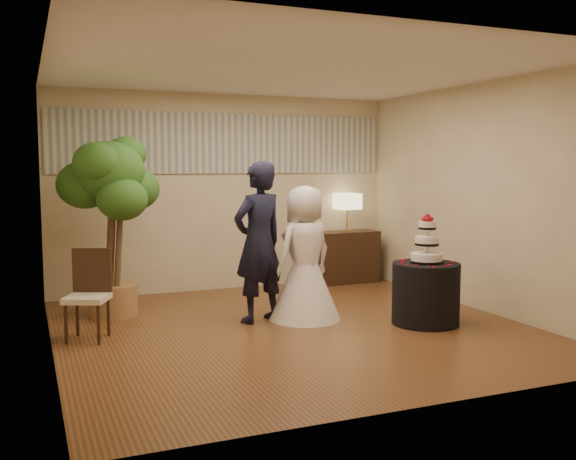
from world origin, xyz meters
name	(u,v)px	position (x,y,z in m)	size (l,w,h in m)	color
floor	(293,328)	(0.00, 0.00, 0.00)	(5.00, 5.00, 0.00)	brown
ceiling	(294,70)	(0.00, 0.00, 2.80)	(5.00, 5.00, 0.00)	white
wall_back	(226,193)	(0.00, 2.50, 1.40)	(5.00, 0.06, 2.80)	beige
wall_front	(428,220)	(0.00, -2.50, 1.40)	(5.00, 0.06, 2.80)	beige
wall_left	(47,207)	(-2.50, 0.00, 1.40)	(0.06, 5.00, 2.80)	beige
wall_right	(480,197)	(2.50, 0.00, 1.40)	(0.06, 5.00, 2.80)	beige
mural_border	(226,144)	(0.00, 2.48, 2.10)	(4.90, 0.02, 0.85)	#A9AC9C
groom	(259,242)	(-0.24, 0.44, 0.92)	(0.67, 0.44, 1.84)	black
bride	(305,253)	(0.29, 0.34, 0.78)	(0.84, 0.84, 1.56)	white
cake_table	(426,294)	(1.46, -0.39, 0.35)	(0.76, 0.76, 0.70)	black
wedding_cake	(427,238)	(1.46, -0.39, 0.98)	(0.36, 0.36, 0.56)	white
console	(347,257)	(1.85, 2.27, 0.39)	(0.95, 0.42, 0.79)	black
table_lamp	(347,212)	(1.85, 2.27, 1.08)	(0.33, 0.33, 0.58)	#D1BE89
ficus_tree	(111,225)	(-1.76, 1.38, 1.09)	(1.04, 1.04, 2.19)	#2E5F1E
side_chair	(87,296)	(-2.14, 0.37, 0.47)	(0.43, 0.45, 0.93)	black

